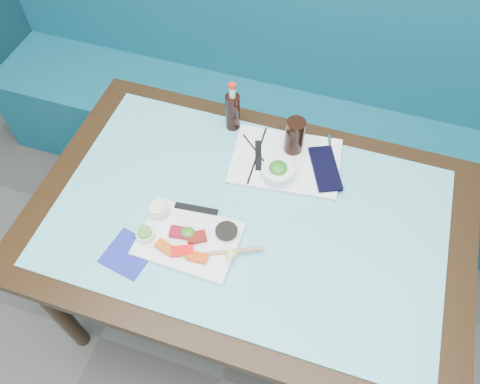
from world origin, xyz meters
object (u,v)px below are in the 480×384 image
(booth_bench, at_px, (300,116))
(sashimi_plate, at_px, (189,239))
(seaweed_bowl, at_px, (278,172))
(cola_bottle_body, at_px, (233,112))
(dining_table, at_px, (248,230))
(serving_tray, at_px, (286,161))
(blue_napkin, at_px, (129,254))
(cola_glass, at_px, (295,136))

(booth_bench, height_order, sashimi_plate, booth_bench)
(seaweed_bowl, distance_m, cola_bottle_body, 0.28)
(dining_table, height_order, sashimi_plate, sashimi_plate)
(serving_tray, distance_m, blue_napkin, 0.60)
(dining_table, xyz_separation_m, serving_tray, (0.06, 0.24, 0.10))
(sashimi_plate, distance_m, seaweed_bowl, 0.37)
(sashimi_plate, distance_m, cola_bottle_body, 0.49)
(booth_bench, xyz_separation_m, cola_glass, (0.07, -0.54, 0.46))
(serving_tray, bearing_deg, seaweed_bowl, -104.59)
(blue_napkin, bearing_deg, booth_bench, 74.37)
(booth_bench, xyz_separation_m, cola_bottle_body, (-0.17, -0.49, 0.46))
(dining_table, height_order, blue_napkin, blue_napkin)
(booth_bench, relative_size, serving_tray, 8.74)
(dining_table, distance_m, sashimi_plate, 0.23)
(sashimi_plate, height_order, serving_tray, sashimi_plate)
(dining_table, relative_size, cola_glass, 10.41)
(booth_bench, relative_size, seaweed_bowl, 27.62)
(dining_table, bearing_deg, booth_bench, 90.00)
(serving_tray, relative_size, cola_glass, 2.55)
(dining_table, relative_size, sashimi_plate, 4.69)
(seaweed_bowl, bearing_deg, cola_glass, 81.25)
(sashimi_plate, xyz_separation_m, seaweed_bowl, (0.19, 0.31, 0.03))
(blue_napkin, bearing_deg, serving_tray, 53.38)
(serving_tray, bearing_deg, cola_glass, 72.70)
(serving_tray, xyz_separation_m, cola_glass, (0.01, 0.05, 0.07))
(sashimi_plate, xyz_separation_m, serving_tray, (0.20, 0.38, -0.00))
(seaweed_bowl, bearing_deg, blue_napkin, -130.54)
(sashimi_plate, relative_size, serving_tray, 0.87)
(seaweed_bowl, bearing_deg, serving_tray, 82.41)
(sashimi_plate, relative_size, cola_glass, 2.22)
(booth_bench, height_order, seaweed_bowl, booth_bench)
(sashimi_plate, relative_size, blue_napkin, 2.26)
(dining_table, xyz_separation_m, blue_napkin, (-0.30, -0.24, 0.09))
(booth_bench, distance_m, blue_napkin, 1.19)
(dining_table, bearing_deg, cola_bottle_body, 116.00)
(cola_glass, relative_size, cola_bottle_body, 0.92)
(dining_table, relative_size, cola_bottle_body, 9.59)
(serving_tray, bearing_deg, booth_bench, 88.41)
(cola_glass, xyz_separation_m, cola_bottle_body, (-0.23, 0.05, -0.01))
(dining_table, bearing_deg, serving_tray, 76.78)
(serving_tray, xyz_separation_m, blue_napkin, (-0.36, -0.48, -0.00))
(cola_glass, bearing_deg, cola_bottle_body, 168.39)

